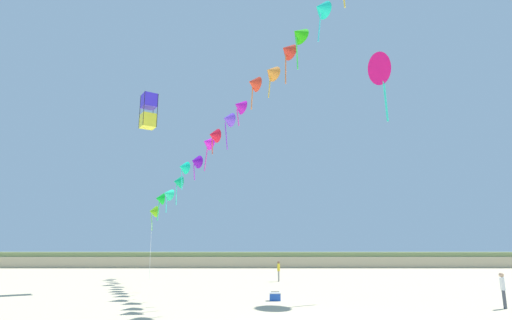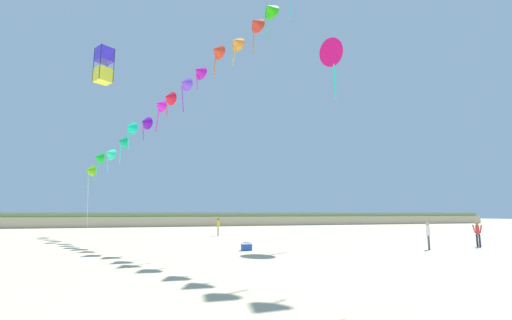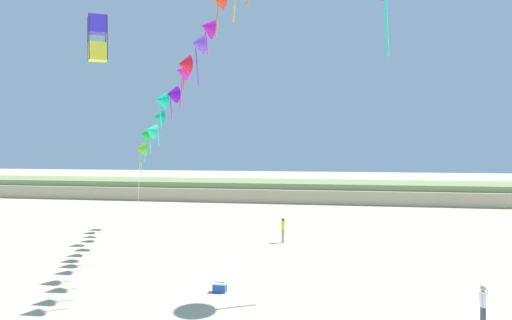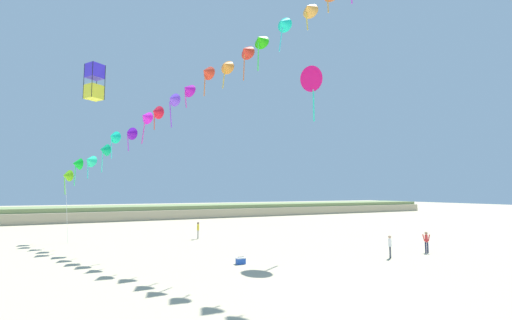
{
  "view_description": "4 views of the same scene",
  "coord_description": "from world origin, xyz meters",
  "px_view_note": "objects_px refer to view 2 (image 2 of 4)",
  "views": [
    {
      "loc": [
        -3.13,
        -14.82,
        2.62
      ],
      "look_at": [
        -3.25,
        11.84,
        8.59
      ],
      "focal_mm": 28.0,
      "sensor_mm": 36.0,
      "label": 1
    },
    {
      "loc": [
        -7.73,
        -12.25,
        2.11
      ],
      "look_at": [
        -0.92,
        9.04,
        5.59
      ],
      "focal_mm": 24.0,
      "sensor_mm": 36.0,
      "label": 2
    },
    {
      "loc": [
        4.09,
        -15.69,
        6.39
      ],
      "look_at": [
        -1.32,
        10.93,
        5.7
      ],
      "focal_mm": 38.0,
      "sensor_mm": 36.0,
      "label": 3
    },
    {
      "loc": [
        -11.25,
        -13.71,
        4.7
      ],
      "look_at": [
        -0.41,
        8.28,
        6.93
      ],
      "focal_mm": 24.0,
      "sensor_mm": 36.0,
      "label": 4
    }
  ],
  "objects_px": {
    "person_near_right": "(218,226)",
    "large_kite_low_lead": "(334,53)",
    "person_mid_center": "(428,234)",
    "large_kite_mid_trail": "(104,65)",
    "beach_cooler": "(247,247)",
    "person_near_left": "(478,232)"
  },
  "relations": [
    {
      "from": "person_mid_center",
      "to": "large_kite_low_lead",
      "type": "height_order",
      "value": "large_kite_low_lead"
    },
    {
      "from": "person_near_left",
      "to": "large_kite_mid_trail",
      "type": "height_order",
      "value": "large_kite_mid_trail"
    },
    {
      "from": "person_near_left",
      "to": "person_near_right",
      "type": "height_order",
      "value": "person_near_right"
    },
    {
      "from": "person_near_left",
      "to": "large_kite_mid_trail",
      "type": "xyz_separation_m",
      "value": [
        -23.39,
        8.71,
        11.69
      ]
    },
    {
      "from": "person_mid_center",
      "to": "large_kite_low_lead",
      "type": "bearing_deg",
      "value": 125.86
    },
    {
      "from": "person_near_left",
      "to": "large_kite_low_lead",
      "type": "distance_m",
      "value": 15.4
    },
    {
      "from": "person_near_left",
      "to": "person_mid_center",
      "type": "distance_m",
      "value": 4.2
    },
    {
      "from": "person_near_right",
      "to": "beach_cooler",
      "type": "distance_m",
      "value": 12.59
    },
    {
      "from": "large_kite_low_lead",
      "to": "large_kite_mid_trail",
      "type": "bearing_deg",
      "value": 163.95
    },
    {
      "from": "person_mid_center",
      "to": "beach_cooler",
      "type": "bearing_deg",
      "value": 164.38
    },
    {
      "from": "person_mid_center",
      "to": "person_near_left",
      "type": "bearing_deg",
      "value": 4.05
    },
    {
      "from": "beach_cooler",
      "to": "person_near_right",
      "type": "bearing_deg",
      "value": 85.93
    },
    {
      "from": "beach_cooler",
      "to": "large_kite_low_lead",
      "type": "bearing_deg",
      "value": 12.26
    },
    {
      "from": "person_near_left",
      "to": "large_kite_low_lead",
      "type": "height_order",
      "value": "large_kite_low_lead"
    },
    {
      "from": "person_near_left",
      "to": "large_kite_mid_trail",
      "type": "distance_m",
      "value": 27.56
    },
    {
      "from": "large_kite_low_lead",
      "to": "large_kite_mid_trail",
      "type": "xyz_separation_m",
      "value": [
        -16.01,
        4.61,
        -1.19
      ]
    },
    {
      "from": "large_kite_mid_trail",
      "to": "beach_cooler",
      "type": "height_order",
      "value": "large_kite_mid_trail"
    },
    {
      "from": "person_near_right",
      "to": "large_kite_low_lead",
      "type": "height_order",
      "value": "large_kite_low_lead"
    },
    {
      "from": "large_kite_low_lead",
      "to": "beach_cooler",
      "type": "height_order",
      "value": "large_kite_low_lead"
    },
    {
      "from": "large_kite_low_lead",
      "to": "person_near_right",
      "type": "bearing_deg",
      "value": 119.31
    },
    {
      "from": "person_mid_center",
      "to": "large_kite_low_lead",
      "type": "xyz_separation_m",
      "value": [
        -3.18,
        4.4,
        12.88
      ]
    },
    {
      "from": "person_near_right",
      "to": "large_kite_mid_trail",
      "type": "distance_m",
      "value": 16.53
    }
  ]
}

